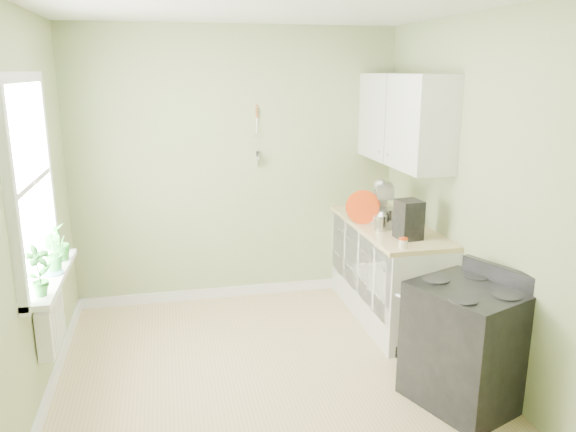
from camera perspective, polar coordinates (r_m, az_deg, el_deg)
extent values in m
cube|color=tan|center=(4.37, -1.59, -17.02)|extent=(3.20, 3.60, 0.02)
cube|color=#A3B179|center=(5.59, -5.19, 4.96)|extent=(3.20, 0.02, 2.70)
cube|color=#A3B179|center=(3.88, -25.76, -0.72)|extent=(0.02, 3.60, 2.70)
cube|color=#A3B179|center=(4.41, 19.28, 1.63)|extent=(0.02, 3.60, 2.70)
cube|color=white|center=(5.39, 10.10, -5.66)|extent=(0.60, 1.60, 0.87)
cube|color=beige|center=(5.24, 10.22, -1.00)|extent=(0.64, 1.60, 0.04)
cube|color=white|center=(5.22, 11.66, 9.59)|extent=(0.35, 1.40, 0.80)
cube|color=white|center=(4.12, -24.89, 3.06)|extent=(0.02, 1.00, 1.30)
cube|color=white|center=(4.05, -25.66, 12.59)|extent=(0.06, 1.14, 0.07)
cube|color=white|center=(4.29, -23.66, -5.91)|extent=(0.06, 1.14, 0.07)
cube|color=white|center=(4.12, -24.62, 3.08)|extent=(0.04, 1.00, 0.04)
cube|color=white|center=(4.28, -22.89, -5.69)|extent=(0.18, 1.14, 0.04)
cube|color=white|center=(4.36, -22.96, -10.02)|extent=(0.12, 0.50, 0.35)
cylinder|color=beige|center=(5.52, -3.19, 10.43)|extent=(0.02, 0.02, 0.10)
cylinder|color=silver|center=(5.53, -3.17, 9.19)|extent=(0.01, 0.01, 0.16)
cylinder|color=silver|center=(5.57, -3.12, 5.71)|extent=(0.01, 0.14, 0.14)
cube|color=black|center=(4.18, 17.55, -12.63)|extent=(0.82, 0.87, 0.83)
cube|color=black|center=(4.01, 18.02, -7.14)|extent=(0.82, 0.87, 0.03)
cube|color=black|center=(4.12, 21.32, -5.80)|extent=(0.31, 0.67, 0.13)
cylinder|color=#B2B2B7|center=(3.91, 13.94, -9.11)|extent=(0.23, 0.54, 0.02)
cube|color=red|center=(4.05, 13.21, -10.76)|extent=(0.09, 0.20, 0.35)
cube|color=#B2B2B7|center=(5.17, 9.78, -0.50)|extent=(0.29, 0.35, 0.08)
cube|color=#B2B2B7|center=(5.26, 9.31, 1.36)|extent=(0.14, 0.12, 0.22)
cube|color=#B2B2B7|center=(5.13, 9.83, 2.52)|extent=(0.23, 0.33, 0.10)
sphere|color=#B2B2B7|center=(5.22, 9.38, 3.10)|extent=(0.12, 0.12, 0.12)
cylinder|color=silver|center=(5.10, 10.06, -0.02)|extent=(0.17, 0.17, 0.14)
cylinder|color=silver|center=(4.98, 9.45, -0.72)|extent=(0.10, 0.10, 0.14)
cone|color=silver|center=(4.96, 9.49, 0.26)|extent=(0.10, 0.10, 0.04)
cylinder|color=silver|center=(4.95, 8.66, -0.52)|extent=(0.10, 0.05, 0.07)
cube|color=black|center=(4.78, 12.16, -0.35)|extent=(0.21, 0.22, 0.33)
cylinder|color=black|center=(4.79, 11.79, -1.51)|extent=(0.10, 0.10, 0.11)
cylinder|color=red|center=(5.17, 7.60, 0.90)|extent=(0.32, 0.11, 0.31)
cylinder|color=beige|center=(4.55, 11.62, -2.77)|extent=(0.07, 0.07, 0.07)
cylinder|color=red|center=(4.54, 11.65, -2.29)|extent=(0.07, 0.07, 0.01)
imported|color=#267A29|center=(3.84, -24.05, -5.14)|extent=(0.21, 0.20, 0.33)
imported|color=#267A29|center=(4.29, -22.80, -3.45)|extent=(0.19, 0.19, 0.27)
imported|color=#267A29|center=(4.51, -22.30, -2.41)|extent=(0.17, 0.17, 0.29)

